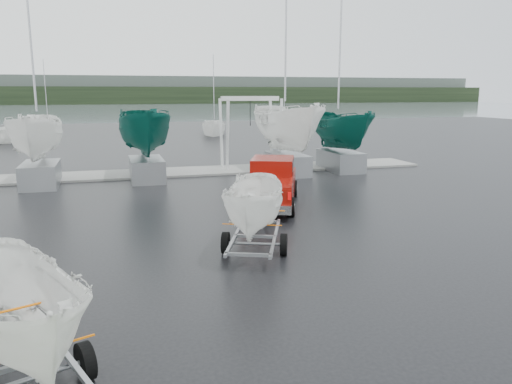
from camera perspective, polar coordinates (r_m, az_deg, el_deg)
name	(u,v)px	position (r m, az deg, el deg)	size (l,w,h in m)	color
ground_plane	(208,242)	(14.96, -5.56, -5.68)	(120.00, 120.00, 0.00)	black
lake	(119,112)	(114.17, -15.39, 8.82)	(300.00, 300.00, 0.00)	slate
dock	(161,173)	(27.52, -10.78, 2.17)	(30.00, 3.00, 0.12)	gray
treeline	(113,95)	(184.07, -16.00, 10.57)	(300.00, 8.00, 6.00)	black
far_hill	(113,90)	(192.07, -16.07, 11.18)	(300.00, 6.00, 10.00)	#4C5651
pickup_truck	(272,181)	(19.66, 1.79, 1.25)	(3.66, 5.55, 1.75)	maroon
trailer_hitched	(255,162)	(13.40, -0.09, 3.44)	(2.47, 3.78, 4.64)	gray
trailer_parked	(12,230)	(7.74, -26.08, -3.88)	(2.38, 3.78, 4.59)	gray
boat_hoist	(250,123)	(28.18, -0.66, 7.94)	(3.30, 2.18, 4.12)	silver
keelboat_0	(35,108)	(25.25, -23.94, 8.79)	(2.31, 3.20, 10.47)	gray
keelboat_1	(144,101)	(25.32, -12.72, 10.16)	(2.49, 3.20, 7.71)	gray
keelboat_2	(288,93)	(26.69, 3.72, 11.18)	(2.69, 3.20, 10.87)	gray
keelboat_3	(342,106)	(28.27, 9.82, 9.62)	(2.26, 3.20, 10.42)	gray
moored_boat_1	(49,130)	(63.31, -22.61, 6.60)	(3.01, 3.06, 11.32)	white
moored_boat_2	(214,135)	(51.82, -4.77, 6.54)	(2.89, 2.94, 11.19)	white
moored_boat_3	(284,122)	(72.51, 3.23, 7.95)	(2.80, 2.85, 11.32)	white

